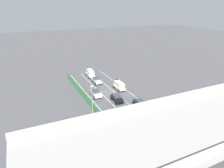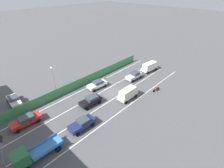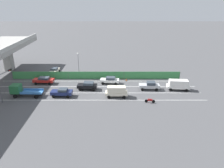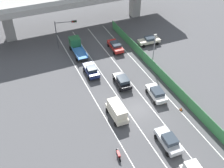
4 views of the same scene
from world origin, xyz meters
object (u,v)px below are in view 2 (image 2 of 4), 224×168
(car_van_white, at_px, (149,66))
(flatbed_truck_blue, at_px, (29,155))
(car_sedan_red, at_px, (26,120))
(parked_sedan_cream, at_px, (14,100))
(street_lamp, at_px, (54,79))
(car_sedan_black, at_px, (91,100))
(car_sedan_navy, at_px, (82,123))
(car_sedan_silver, at_px, (134,75))
(motorcycle, at_px, (156,89))
(car_sedan_white, at_px, (97,84))
(car_van_cream, at_px, (128,93))
(traffic_cone, at_px, (104,77))
(traffic_light, at_px, (7,162))

(car_van_white, bearing_deg, flatbed_truck_blue, 95.82)
(car_sedan_red, relative_size, parked_sedan_cream, 1.05)
(street_lamp, bearing_deg, car_sedan_black, -158.39)
(car_sedan_red, relative_size, street_lamp, 0.75)
(car_sedan_navy, xyz_separation_m, flatbed_truck_blue, (0.02, 8.17, 0.38))
(car_sedan_silver, bearing_deg, motorcycle, 171.79)
(car_sedan_red, relative_size, car_sedan_black, 1.10)
(car_sedan_white, relative_size, car_van_cream, 1.01)
(car_sedan_silver, bearing_deg, car_sedan_red, 81.71)
(car_van_white, bearing_deg, car_sedan_black, 89.32)
(car_van_cream, xyz_separation_m, flatbed_truck_blue, (0.25, 19.20, 0.03))
(car_sedan_silver, distance_m, car_van_cream, 8.24)
(car_van_white, height_order, car_van_cream, car_van_white)
(car_sedan_navy, height_order, car_sedan_white, car_sedan_navy)
(car_sedan_navy, relative_size, car_sedan_black, 1.00)
(car_sedan_white, distance_m, motorcycle, 12.63)
(traffic_cone, bearing_deg, car_sedan_black, 121.53)
(car_sedan_red, height_order, street_lamp, street_lamp)
(car_sedan_white, relative_size, car_sedan_black, 1.03)
(car_sedan_red, bearing_deg, motorcycle, -113.47)
(car_sedan_navy, bearing_deg, car_van_white, -82.21)
(car_sedan_silver, xyz_separation_m, motorcycle, (-6.52, 0.94, -0.48))
(street_lamp, bearing_deg, flatbed_truck_blue, 137.06)
(car_van_white, relative_size, traffic_cone, 8.50)
(parked_sedan_cream, distance_m, traffic_light, 16.97)
(motorcycle, bearing_deg, car_van_white, -48.51)
(car_sedan_red, distance_m, car_sedan_navy, 9.13)
(parked_sedan_cream, bearing_deg, car_van_cream, -131.96)
(car_sedan_red, distance_m, car_sedan_black, 11.14)
(car_sedan_red, xyz_separation_m, car_van_white, (-3.77, -30.17, 0.38))
(car_sedan_navy, distance_m, car_sedan_silver, 18.66)
(parked_sedan_cream, bearing_deg, traffic_cone, -105.69)
(car_sedan_red, distance_m, flatbed_truck_blue, 7.51)
(traffic_cone, bearing_deg, parked_sedan_cream, 74.31)
(car_sedan_navy, relative_size, traffic_cone, 7.39)
(car_sedan_white, distance_m, traffic_light, 22.11)
(car_sedan_white, relative_size, car_sedan_silver, 1.01)
(street_lamp, height_order, traffic_cone, street_lamp)
(car_van_cream, xyz_separation_m, motorcycle, (-2.68, -6.34, -0.79))
(car_van_cream, height_order, traffic_light, traffic_light)
(car_sedan_white, xyz_separation_m, traffic_light, (-8.64, 20.10, 3.17))
(car_sedan_red, xyz_separation_m, motorcycle, (-10.03, -23.09, -0.44))
(traffic_cone, bearing_deg, traffic_light, 113.63)
(car_van_white, xyz_separation_m, motorcycle, (-6.26, 7.08, -0.82))
(car_sedan_red, relative_size, traffic_light, 0.83)
(car_sedan_silver, height_order, street_lamp, street_lamp)
(traffic_cone, bearing_deg, car_van_cream, 164.33)
(car_sedan_white, xyz_separation_m, car_van_white, (-3.73, -14.79, 0.37))
(car_sedan_white, bearing_deg, car_van_white, -104.14)
(traffic_light, bearing_deg, street_lamp, -44.84)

